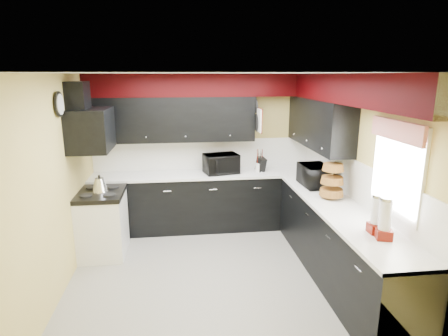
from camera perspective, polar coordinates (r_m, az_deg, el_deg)
name	(u,v)px	position (r m, az deg, el deg)	size (l,w,h in m)	color
ground	(214,273)	(5.01, -1.47, -15.70)	(3.60, 3.60, 0.00)	gray
wall_back	(203,151)	(6.26, -3.14, 2.68)	(3.60, 0.06, 2.50)	#E0C666
wall_right	(355,175)	(5.01, 19.38, -1.02)	(0.06, 3.60, 2.50)	#E0C666
wall_left	(58,185)	(4.71, -23.95, -2.38)	(0.06, 3.60, 2.50)	#E0C666
ceiling	(213,73)	(4.35, -1.68, 14.26)	(3.60, 3.60, 0.06)	white
cab_back	(205,202)	(6.19, -2.85, -5.16)	(3.60, 0.60, 0.90)	black
cab_right	(338,245)	(4.90, 16.96, -11.14)	(0.60, 3.00, 0.90)	black
counter_back	(205,174)	(6.05, -2.91, -0.95)	(3.62, 0.64, 0.04)	white
counter_right	(341,209)	(4.72, 17.36, -5.96)	(0.64, 3.02, 0.04)	white
splash_back	(204,154)	(6.27, -3.13, 2.12)	(3.60, 0.02, 0.50)	white
splash_right	(354,180)	(5.02, 19.22, -1.68)	(0.02, 3.60, 0.50)	white
upper_back	(172,119)	(5.99, -7.91, 7.37)	(2.60, 0.35, 0.70)	black
upper_right	(319,123)	(5.65, 14.23, 6.68)	(0.35, 1.80, 0.70)	black
soffit_back	(203,85)	(5.96, -3.16, 12.51)	(3.60, 0.36, 0.35)	black
soffit_right	(356,89)	(4.62, 19.43, 11.30)	(0.36, 3.24, 0.35)	black
stove	(103,225)	(5.58, -17.96, -8.25)	(0.60, 0.75, 0.86)	white
cooktop	(100,194)	(5.43, -18.32, -3.75)	(0.62, 0.77, 0.06)	black
hood	(91,130)	(5.25, -19.60, 5.54)	(0.50, 0.78, 0.55)	black
hood_duct	(78,97)	(5.24, -21.39, 10.00)	(0.24, 0.40, 0.40)	black
window	(397,170)	(4.17, 24.91, -0.22)	(0.03, 0.86, 0.96)	white
valance	(397,130)	(4.07, 24.83, 5.22)	(0.04, 0.88, 0.20)	red
pan_top	(256,106)	(6.02, 4.84, 9.40)	(0.03, 0.22, 0.40)	black
pan_mid	(257,123)	(5.92, 5.05, 6.89)	(0.03, 0.28, 0.46)	black
pan_low	(254,123)	(6.18, 4.54, 6.91)	(0.03, 0.24, 0.42)	black
cut_board	(259,120)	(5.80, 5.40, 7.23)	(0.03, 0.26, 0.35)	white
baskets	(332,180)	(4.96, 16.16, -1.77)	(0.27, 0.27, 0.50)	brown
clock	(59,104)	(4.79, -23.83, 8.87)	(0.03, 0.30, 0.30)	black
deco_plate	(375,96)	(4.54, 22.02, 10.09)	(0.03, 0.24, 0.24)	white
toaster_oven	(221,164)	(6.00, -0.41, 0.67)	(0.53, 0.44, 0.31)	black
microwave	(315,176)	(5.47, 13.73, -1.13)	(0.54, 0.37, 0.30)	black
utensil_crock	(259,167)	(6.14, 5.43, 0.12)	(0.13, 0.13, 0.14)	silver
knife_block	(261,165)	(6.12, 5.64, 0.52)	(0.11, 0.15, 0.24)	black
kettle	(100,185)	(5.41, -18.41, -2.46)	(0.21, 0.21, 0.19)	silver
dispenser_a	(377,216)	(4.04, 22.24, -6.72)	(0.14, 0.14, 0.37)	#5C0D04
dispenser_b	(385,220)	(3.92, 23.32, -7.25)	(0.14, 0.14, 0.39)	#5F050D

